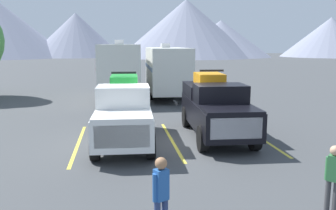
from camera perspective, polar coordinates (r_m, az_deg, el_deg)
name	(u,v)px	position (r m, az deg, el deg)	size (l,w,h in m)	color
ground_plane	(173,142)	(13.42, 0.80, -5.99)	(240.00, 240.00, 0.00)	#3F4244
pickup_truck_a	(124,111)	(13.28, -7.05, -0.93)	(2.23, 5.54, 2.58)	white
pickup_truck_b	(215,106)	(14.25, 7.61, -0.21)	(2.31, 5.53, 2.59)	black
lot_stripe_a	(78,144)	(13.63, -14.18, -6.03)	(0.12, 5.50, 0.01)	gold
lot_stripe_b	(172,140)	(13.70, 0.60, -5.64)	(0.12, 5.50, 0.01)	gold
lot_stripe_c	(259,137)	(14.63, 14.32, -4.95)	(0.12, 5.50, 0.01)	gold
camper_trailer_a	(120,68)	(23.90, -7.75, 5.88)	(2.69, 8.69, 3.91)	silver
camper_trailer_b	(167,69)	(24.32, -0.15, 5.76)	(2.69, 8.22, 3.67)	silver
person_a	(161,194)	(6.71, -1.11, -14.00)	(0.33, 0.28, 1.63)	navy
person_b	(333,176)	(8.41, 24.93, -10.25)	(0.29, 0.29, 1.56)	#3F3F42
mountain_ridge	(75,31)	(100.73, -14.67, 11.42)	(152.53, 44.85, 16.43)	gray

